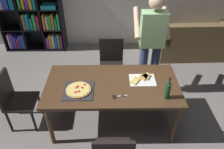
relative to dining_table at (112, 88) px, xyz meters
name	(u,v)px	position (x,y,z in m)	size (l,w,h in m)	color
ground_plane	(112,121)	(0.00, 0.00, -0.68)	(12.00, 12.00, 0.00)	gray
dining_table	(112,88)	(0.00, 0.00, 0.00)	(1.84, 0.94, 0.75)	#4C331E
chair_far_side	(111,61)	(0.00, 0.95, -0.17)	(0.42, 0.42, 0.90)	black
chair_left_end	(14,98)	(-1.40, 0.00, -0.17)	(0.42, 0.42, 0.90)	black
couch	(196,43)	(1.90, 1.99, -0.38)	(1.72, 0.88, 0.85)	brown
bookshelf	(31,9)	(-1.75, 2.37, 0.27)	(1.40, 0.35, 1.95)	black
person_serving_pizza	(151,42)	(0.63, 0.73, 0.32)	(0.55, 0.54, 1.75)	#38476B
pepperoni_pizza_on_tray	(79,90)	(-0.45, -0.14, 0.08)	(0.39, 0.39, 0.04)	#2D2D33
pizza_slices_on_towel	(142,79)	(0.43, 0.09, 0.08)	(0.37, 0.30, 0.03)	white
wine_bottle	(168,90)	(0.68, -0.29, 0.19)	(0.07, 0.07, 0.32)	#194723
kitchen_scissors	(117,97)	(0.06, -0.26, 0.07)	(0.20, 0.09, 0.01)	silver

